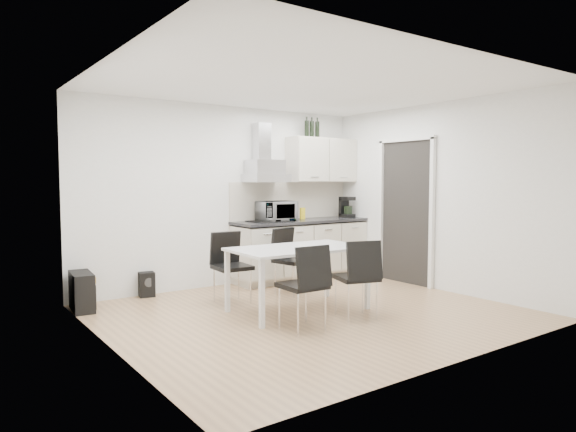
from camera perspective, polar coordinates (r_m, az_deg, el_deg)
name	(u,v)px	position (r m, az deg, el deg)	size (l,w,h in m)	color
ground	(310,313)	(6.04, 2.47, -10.69)	(4.50, 4.50, 0.00)	tan
wall_back	(226,196)	(7.52, -6.93, 2.22)	(4.50, 0.10, 2.60)	white
wall_front	(460,208)	(4.44, 18.60, 0.82)	(4.50, 0.10, 2.60)	white
wall_left	(110,206)	(4.80, -19.18, 1.03)	(0.10, 4.00, 2.60)	white
wall_right	(438,197)	(7.44, 16.29, 2.07)	(0.10, 4.00, 2.60)	white
ceiling	(311,85)	(5.94, 2.54, 14.38)	(4.50, 4.50, 0.00)	white
doorway	(405,213)	(7.78, 12.89, 0.36)	(0.08, 1.04, 2.10)	white
kitchenette	(302,225)	(7.97, 1.56, -1.04)	(2.22, 0.64, 2.52)	beige
dining_table	(298,253)	(6.00, 1.15, -4.15)	(1.59, 0.95, 0.75)	white
chair_far_left	(232,268)	(6.44, -6.22, -5.76)	(0.44, 0.50, 0.88)	black
chair_far_right	(293,261)	(6.91, 0.57, -5.07)	(0.44, 0.50, 0.88)	black
chair_near_left	(302,286)	(5.32, 1.60, -7.84)	(0.44, 0.50, 0.88)	black
chair_near_right	(356,278)	(5.79, 7.56, -6.89)	(0.44, 0.50, 0.88)	black
guitar_amp	(82,291)	(6.55, -21.94, -7.78)	(0.28, 0.56, 0.45)	black
floor_speaker	(147,284)	(7.05, -15.43, -7.34)	(0.19, 0.17, 0.32)	black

